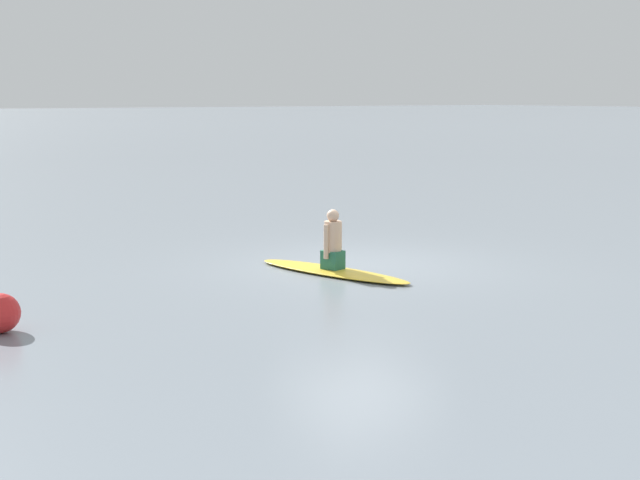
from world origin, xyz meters
name	(u,v)px	position (x,y,z in m)	size (l,w,h in m)	color
ground_plane	(359,265)	(0.00, 0.00, 0.00)	(400.00, 400.00, 0.00)	gray
surfboard	(333,271)	(-0.79, -0.35, 0.04)	(3.04, 0.66, 0.08)	gold
person_paddler	(333,242)	(-0.79, -0.35, 0.52)	(0.43, 0.38, 0.98)	#26664C
buoy_marker	(0,313)	(-6.22, -1.04, 0.25)	(0.49, 0.49, 0.49)	red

